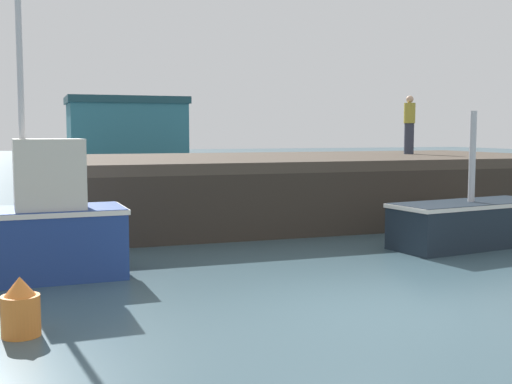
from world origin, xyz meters
TOP-DOWN VIEW (x-y plane):
  - ground at (0.00, 0.00)m, footprint 120.00×160.00m
  - pier at (2.71, 8.24)m, footprint 14.64×6.82m
  - fishing_boat_near_left at (-4.39, 3.07)m, footprint 3.36×1.44m
  - fishing_boat_near_right at (4.37, 3.28)m, footprint 3.74×1.81m
  - rowboat at (6.00, 4.61)m, footprint 1.99×1.12m
  - dockworker at (6.57, 9.15)m, footprint 0.34×0.34m
  - warehouse at (2.44, 39.96)m, footprint 8.38×5.62m
  - mooring_buoy_foreground at (-4.47, -0.03)m, footprint 0.45×0.45m

SIDE VIEW (x-z plane):
  - ground at x=0.00m, z-range -0.10..0.00m
  - rowboat at x=6.00m, z-range -0.02..0.35m
  - mooring_buoy_foreground at x=-4.47m, z-range -0.03..0.68m
  - fishing_boat_near_right at x=4.37m, z-range -0.90..1.93m
  - fishing_boat_near_left at x=-4.39m, z-range -1.59..3.34m
  - pier at x=2.71m, z-range 0.56..2.29m
  - warehouse at x=2.44m, z-range 0.02..4.90m
  - dockworker at x=6.57m, z-range 1.73..3.49m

